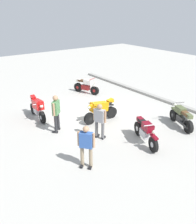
# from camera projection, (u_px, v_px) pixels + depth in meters

# --- Properties ---
(ground_plane) EXTENTS (40.00, 40.00, 0.00)m
(ground_plane) POSITION_uv_depth(u_px,v_px,m) (94.00, 113.00, 13.33)
(ground_plane) COLOR #ADAAA3
(curb_edge) EXTENTS (14.00, 0.30, 0.15)m
(curb_edge) POSITION_uv_depth(u_px,v_px,m) (151.00, 96.00, 15.82)
(curb_edge) COLOR gray
(curb_edge) RESTS_ON ground
(motorcycle_red_sportbike) EXTENTS (1.96, 0.70, 1.14)m
(motorcycle_red_sportbike) POSITION_uv_depth(u_px,v_px,m) (38.00, 108.00, 12.56)
(motorcycle_red_sportbike) COLOR black
(motorcycle_red_sportbike) RESTS_ON ground
(motorcycle_cream_vintage) EXTENTS (1.88, 0.93, 1.07)m
(motorcycle_cream_vintage) POSITION_uv_depth(u_px,v_px,m) (86.00, 86.00, 16.33)
(motorcycle_cream_vintage) COLOR black
(motorcycle_cream_vintage) RESTS_ON ground
(motorcycle_maroon_cruiser) EXTENTS (1.99, 0.98, 1.09)m
(motorcycle_maroon_cruiser) POSITION_uv_depth(u_px,v_px,m) (146.00, 132.00, 10.28)
(motorcycle_maroon_cruiser) COLOR black
(motorcycle_maroon_cruiser) RESTS_ON ground
(motorcycle_olive_vintage) EXTENTS (1.84, 1.03, 1.07)m
(motorcycle_olive_vintage) POSITION_uv_depth(u_px,v_px,m) (181.00, 117.00, 11.70)
(motorcycle_olive_vintage) COLOR black
(motorcycle_olive_vintage) RESTS_ON ground
(motorcycle_orange_sportbike) EXTENTS (0.70, 1.95, 1.14)m
(motorcycle_orange_sportbike) POSITION_uv_depth(u_px,v_px,m) (101.00, 110.00, 12.25)
(motorcycle_orange_sportbike) COLOR black
(motorcycle_orange_sportbike) RESTS_ON ground
(person_in_blue_shirt) EXTENTS (0.56, 0.52, 1.63)m
(person_in_blue_shirt) POSITION_uv_depth(u_px,v_px,m) (86.00, 144.00, 8.55)
(person_in_blue_shirt) COLOR gray
(person_in_blue_shirt) RESTS_ON ground
(person_in_green_shirt) EXTENTS (0.56, 0.57, 1.77)m
(person_in_green_shirt) POSITION_uv_depth(u_px,v_px,m) (56.00, 111.00, 11.04)
(person_in_green_shirt) COLOR #262628
(person_in_green_shirt) RESTS_ON ground
(person_in_gray_shirt) EXTENTS (0.62, 0.44, 1.62)m
(person_in_gray_shirt) POSITION_uv_depth(u_px,v_px,m) (100.00, 119.00, 10.48)
(person_in_gray_shirt) COLOR #59595B
(person_in_gray_shirt) RESTS_ON ground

